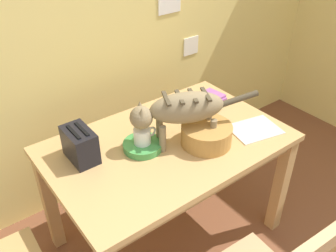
{
  "coord_description": "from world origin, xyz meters",
  "views": [
    {
      "loc": [
        -0.96,
        0.06,
        1.93
      ],
      "look_at": [
        0.01,
        1.33,
        0.85
      ],
      "focal_mm": 38.9,
      "sensor_mm": 36.0,
      "label": 1
    }
  ],
  "objects_px": {
    "magazine": "(255,129)",
    "coffee_mug": "(143,136)",
    "saucer_bowl": "(143,146)",
    "toaster": "(80,145)",
    "wicker_basket": "(206,134)",
    "dining_table": "(168,154)",
    "book_stack": "(209,101)",
    "cat": "(181,110)"
  },
  "relations": [
    {
      "from": "book_stack",
      "to": "dining_table",
      "type": "bearing_deg",
      "value": -161.51
    },
    {
      "from": "coffee_mug",
      "to": "book_stack",
      "type": "bearing_deg",
      "value": 11.42
    },
    {
      "from": "dining_table",
      "to": "magazine",
      "type": "xyz_separation_m",
      "value": [
        0.46,
        -0.21,
        0.09
      ]
    },
    {
      "from": "wicker_basket",
      "to": "dining_table",
      "type": "bearing_deg",
      "value": 138.37
    },
    {
      "from": "coffee_mug",
      "to": "book_stack",
      "type": "height_order",
      "value": "coffee_mug"
    },
    {
      "from": "coffee_mug",
      "to": "wicker_basket",
      "type": "height_order",
      "value": "coffee_mug"
    },
    {
      "from": "cat",
      "to": "saucer_bowl",
      "type": "xyz_separation_m",
      "value": [
        -0.19,
        0.09,
        -0.19
      ]
    },
    {
      "from": "cat",
      "to": "magazine",
      "type": "height_order",
      "value": "cat"
    },
    {
      "from": "saucer_bowl",
      "to": "toaster",
      "type": "bearing_deg",
      "value": 157.89
    },
    {
      "from": "magazine",
      "to": "cat",
      "type": "bearing_deg",
      "value": 172.19
    },
    {
      "from": "magazine",
      "to": "book_stack",
      "type": "bearing_deg",
      "value": 105.92
    },
    {
      "from": "saucer_bowl",
      "to": "magazine",
      "type": "height_order",
      "value": "saucer_bowl"
    },
    {
      "from": "magazine",
      "to": "wicker_basket",
      "type": "relative_size",
      "value": 1.0
    },
    {
      "from": "magazine",
      "to": "coffee_mug",
      "type": "bearing_deg",
      "value": 170.64
    },
    {
      "from": "cat",
      "to": "book_stack",
      "type": "xyz_separation_m",
      "value": [
        0.4,
        0.2,
        -0.18
      ]
    },
    {
      "from": "magazine",
      "to": "book_stack",
      "type": "xyz_separation_m",
      "value": [
        -0.02,
        0.36,
        0.03
      ]
    },
    {
      "from": "cat",
      "to": "toaster",
      "type": "xyz_separation_m",
      "value": [
        -0.48,
        0.21,
        -0.13
      ]
    },
    {
      "from": "cat",
      "to": "wicker_basket",
      "type": "height_order",
      "value": "cat"
    },
    {
      "from": "cat",
      "to": "coffee_mug",
      "type": "bearing_deg",
      "value": 89.61
    },
    {
      "from": "book_stack",
      "to": "toaster",
      "type": "bearing_deg",
      "value": 179.9
    },
    {
      "from": "dining_table",
      "to": "toaster",
      "type": "xyz_separation_m",
      "value": [
        -0.44,
        0.15,
        0.18
      ]
    },
    {
      "from": "cat",
      "to": "magazine",
      "type": "distance_m",
      "value": 0.49
    },
    {
      "from": "toaster",
      "to": "saucer_bowl",
      "type": "bearing_deg",
      "value": -22.11
    },
    {
      "from": "magazine",
      "to": "wicker_basket",
      "type": "distance_m",
      "value": 0.32
    },
    {
      "from": "cat",
      "to": "wicker_basket",
      "type": "bearing_deg",
      "value": -100.53
    },
    {
      "from": "book_stack",
      "to": "toaster",
      "type": "relative_size",
      "value": 0.88
    },
    {
      "from": "book_stack",
      "to": "toaster",
      "type": "xyz_separation_m",
      "value": [
        -0.88,
        0.0,
        0.05
      ]
    },
    {
      "from": "cat",
      "to": "wicker_basket",
      "type": "xyz_separation_m",
      "value": [
        0.11,
        -0.08,
        -0.15
      ]
    },
    {
      "from": "book_stack",
      "to": "magazine",
      "type": "bearing_deg",
      "value": -86.46
    },
    {
      "from": "dining_table",
      "to": "magazine",
      "type": "height_order",
      "value": "magazine"
    },
    {
      "from": "dining_table",
      "to": "wicker_basket",
      "type": "height_order",
      "value": "wicker_basket"
    },
    {
      "from": "saucer_bowl",
      "to": "coffee_mug",
      "type": "bearing_deg",
      "value": 0.0
    },
    {
      "from": "dining_table",
      "to": "book_stack",
      "type": "height_order",
      "value": "book_stack"
    },
    {
      "from": "saucer_bowl",
      "to": "magazine",
      "type": "distance_m",
      "value": 0.65
    },
    {
      "from": "wicker_basket",
      "to": "coffee_mug",
      "type": "bearing_deg",
      "value": 150.78
    },
    {
      "from": "saucer_bowl",
      "to": "magazine",
      "type": "xyz_separation_m",
      "value": [
        0.61,
        -0.24,
        -0.02
      ]
    },
    {
      "from": "saucer_bowl",
      "to": "magazine",
      "type": "bearing_deg",
      "value": -21.63
    },
    {
      "from": "coffee_mug",
      "to": "wicker_basket",
      "type": "bearing_deg",
      "value": -29.22
    },
    {
      "from": "dining_table",
      "to": "toaster",
      "type": "relative_size",
      "value": 6.51
    },
    {
      "from": "book_stack",
      "to": "wicker_basket",
      "type": "distance_m",
      "value": 0.4
    },
    {
      "from": "saucer_bowl",
      "to": "wicker_basket",
      "type": "bearing_deg",
      "value": -28.95
    },
    {
      "from": "wicker_basket",
      "to": "toaster",
      "type": "distance_m",
      "value": 0.66
    }
  ]
}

